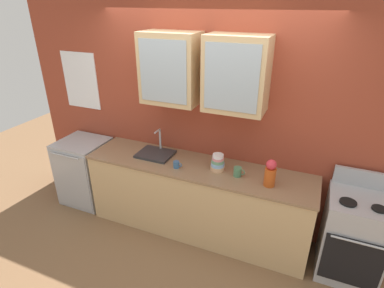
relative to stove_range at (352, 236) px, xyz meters
The scene contains 10 objects.
ground_plane 1.73m from the stove_range, behind, with size 10.00×10.00×0.00m, color brown.
back_wall_unit 1.99m from the stove_range, 169.37° to the left, with size 4.89×0.47×2.73m.
counter 1.67m from the stove_range, behind, with size 2.62×0.63×0.89m.
stove_range is the anchor object (origin of this frame).
sink_faucet 2.27m from the stove_range, behind, with size 0.41×0.33×0.29m.
bowl_stack 1.52m from the stove_range, behind, with size 0.16×0.16×0.19m.
vase 1.03m from the stove_range, behind, with size 0.11×0.11×0.29m.
cup_near_sink 1.93m from the stove_range, behind, with size 0.10×0.07×0.08m.
cup_near_bowls 1.29m from the stove_range, behind, with size 0.12×0.08×0.10m.
dishwasher 3.31m from the stove_range, behind, with size 0.61×0.61×0.89m.
Camera 1 is at (1.13, -2.80, 2.60)m, focal length 28.85 mm.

